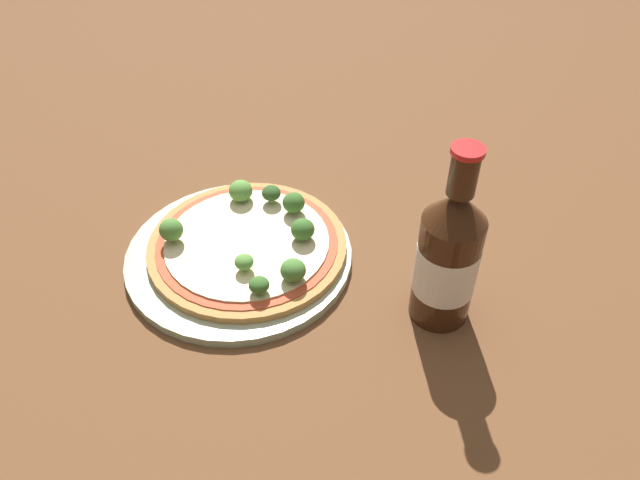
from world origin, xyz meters
name	(u,v)px	position (x,y,z in m)	size (l,w,h in m)	color
ground_plane	(244,247)	(0.00, 0.00, 0.00)	(3.00, 3.00, 0.00)	brown
plate	(243,256)	(0.00, -0.02, 0.01)	(0.29, 0.29, 0.01)	#A3B293
pizza	(247,245)	(0.01, -0.01, 0.02)	(0.25, 0.25, 0.01)	#B77F42
broccoli_floret_0	(244,262)	(0.02, -0.07, 0.04)	(0.02, 0.02, 0.02)	#89A866
broccoli_floret_1	(271,193)	(0.02, 0.07, 0.04)	(0.03, 0.03, 0.02)	#89A866
broccoli_floret_2	(241,191)	(-0.02, 0.07, 0.04)	(0.03, 0.03, 0.03)	#89A866
broccoli_floret_3	(294,203)	(0.06, 0.05, 0.04)	(0.03, 0.03, 0.03)	#89A866
broccoli_floret_4	(293,270)	(0.08, -0.07, 0.04)	(0.03, 0.03, 0.03)	#89A866
broccoli_floret_5	(259,285)	(0.05, -0.10, 0.04)	(0.02, 0.02, 0.02)	#89A866
broccoli_floret_6	(302,230)	(0.08, 0.00, 0.04)	(0.03, 0.03, 0.03)	#89A866
broccoli_floret_7	(171,230)	(-0.08, -0.03, 0.04)	(0.03, 0.03, 0.03)	#89A866
beer_bottle	(448,257)	(0.25, -0.07, 0.09)	(0.07, 0.07, 0.23)	#381E0F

